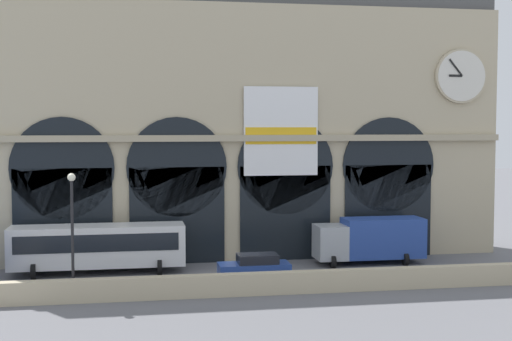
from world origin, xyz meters
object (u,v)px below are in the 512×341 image
car_center (255,266)px  bus_midwest (98,246)px  box_truck_mideast (370,239)px  street_lamp_quayside (72,219)px

car_center → bus_midwest: bearing=160.5°
box_truck_mideast → street_lamp_quayside: size_ratio=1.09×
bus_midwest → car_center: 10.24m
bus_midwest → box_truck_mideast: (18.28, 0.11, -0.08)m
box_truck_mideast → car_center: bearing=-158.0°
bus_midwest → box_truck_mideast: size_ratio=1.47×
car_center → street_lamp_quayside: size_ratio=0.64×
bus_midwest → box_truck_mideast: 18.28m
bus_midwest → street_lamp_quayside: 7.18m
street_lamp_quayside → box_truck_mideast: bearing=19.1°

